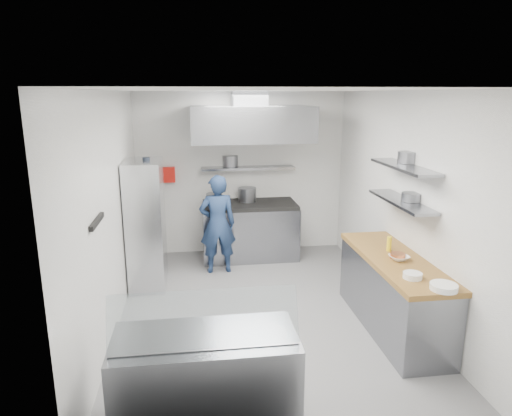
{
  "coord_description": "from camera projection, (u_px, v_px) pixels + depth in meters",
  "views": [
    {
      "loc": [
        -0.82,
        -5.35,
        2.76
      ],
      "look_at": [
        0.0,
        0.6,
        1.25
      ],
      "focal_mm": 32.0,
      "sensor_mm": 36.0,
      "label": 1
    }
  ],
  "objects": [
    {
      "name": "over_range_shelf",
      "position": [
        248.0,
        168.0,
        7.81
      ],
      "size": [
        1.6,
        0.3,
        0.04
      ],
      "primitive_type": "cube",
      "color": "gray",
      "rests_on": "wall_back"
    },
    {
      "name": "prep_counter_top",
      "position": [
        395.0,
        260.0,
        5.33
      ],
      "size": [
        0.65,
        2.04,
        0.06
      ],
      "primitive_type": "cube",
      "color": "olive",
      "rests_on": "prep_counter_base"
    },
    {
      "name": "display_case",
      "position": [
        206.0,
        382.0,
        3.79
      ],
      "size": [
        1.5,
        0.7,
        0.85
      ],
      "primitive_type": "cube",
      "color": "gray",
      "rests_on": "floor"
    },
    {
      "name": "knife_strip",
      "position": [
        97.0,
        221.0,
        4.44
      ],
      "size": [
        0.04,
        0.55,
        0.05
      ],
      "primitive_type": "cube",
      "color": "black",
      "rests_on": "wall_left"
    },
    {
      "name": "floor",
      "position": [
        262.0,
        312.0,
        5.92
      ],
      "size": [
        5.0,
        5.0,
        0.0
      ],
      "primitive_type": "plane",
      "color": "slate",
      "rests_on": "ground"
    },
    {
      "name": "shelf_pot_c",
      "position": [
        411.0,
        197.0,
        5.4
      ],
      "size": [
        0.23,
        0.23,
        0.1
      ],
      "primitive_type": "cylinder",
      "color": "slate",
      "rests_on": "wall_shelf_lower"
    },
    {
      "name": "stock_pot_left",
      "position": [
        214.0,
        199.0,
        7.54
      ],
      "size": [
        0.27,
        0.27,
        0.2
      ],
      "primitive_type": "cylinder",
      "color": "slate",
      "rests_on": "cooktop"
    },
    {
      "name": "wall_shelf_upper",
      "position": [
        404.0,
        167.0,
        5.38
      ],
      "size": [
        0.3,
        1.3,
        0.04
      ],
      "primitive_type": "cube",
      "color": "gray",
      "rests_on": "wall_right"
    },
    {
      "name": "mixing_bowl",
      "position": [
        399.0,
        258.0,
        5.24
      ],
      "size": [
        0.26,
        0.26,
        0.05
      ],
      "primitive_type": "imported",
      "rotation": [
        0.0,
        0.0,
        0.18
      ],
      "color": "white",
      "rests_on": "prep_counter_top"
    },
    {
      "name": "extractor_hood",
      "position": [
        251.0,
        123.0,
        7.22
      ],
      "size": [
        1.9,
        1.15,
        0.55
      ],
      "primitive_type": "cube",
      "color": "gray",
      "rests_on": "wall_back"
    },
    {
      "name": "shelf_pot_a",
      "position": [
        230.0,
        161.0,
        7.9
      ],
      "size": [
        0.27,
        0.27,
        0.18
      ],
      "primitive_type": "cylinder",
      "color": "slate",
      "rests_on": "over_range_shelf"
    },
    {
      "name": "rack_bin_a",
      "position": [
        146.0,
        235.0,
        6.52
      ],
      "size": [
        0.17,
        0.22,
        0.19
      ],
      "primitive_type": "cube",
      "color": "white",
      "rests_on": "wire_rack"
    },
    {
      "name": "stock_pot_mid",
      "position": [
        247.0,
        195.0,
        7.81
      ],
      "size": [
        0.31,
        0.31,
        0.24
      ],
      "primitive_type": "cylinder",
      "color": "slate",
      "rests_on": "cooktop"
    },
    {
      "name": "wall_right",
      "position": [
        402.0,
        203.0,
        5.82
      ],
      "size": [
        2.8,
        5.0,
        0.02
      ],
      "primitive_type": "cube",
      "rotation": [
        1.57,
        0.0,
        -1.57
      ],
      "color": "white",
      "rests_on": "floor"
    },
    {
      "name": "display_glass",
      "position": [
        205.0,
        319.0,
        3.52
      ],
      "size": [
        1.47,
        0.19,
        0.42
      ],
      "primitive_type": "cube",
      "rotation": [
        -0.38,
        0.0,
        0.0
      ],
      "color": "silver",
      "rests_on": "display_case"
    },
    {
      "name": "plate_stack_a",
      "position": [
        444.0,
        287.0,
        4.44
      ],
      "size": [
        0.26,
        0.26,
        0.06
      ],
      "primitive_type": "cylinder",
      "color": "white",
      "rests_on": "prep_counter_top"
    },
    {
      "name": "squeeze_bottle",
      "position": [
        389.0,
        244.0,
        5.53
      ],
      "size": [
        0.06,
        0.06,
        0.18
      ],
      "primitive_type": "cylinder",
      "color": "yellow",
      "rests_on": "prep_counter_top"
    },
    {
      "name": "chef",
      "position": [
        218.0,
        224.0,
        7.11
      ],
      "size": [
        0.6,
        0.41,
        1.56
      ],
      "primitive_type": "imported",
      "rotation": [
        0.0,
        0.0,
        3.21
      ],
      "color": "navy",
      "rests_on": "floor"
    },
    {
      "name": "red_firebox",
      "position": [
        169.0,
        175.0,
        7.75
      ],
      "size": [
        0.22,
        0.1,
        0.26
      ],
      "primitive_type": "cube",
      "color": "red",
      "rests_on": "wall_back"
    },
    {
      "name": "rack_bin_b",
      "position": [
        146.0,
        195.0,
        6.74
      ],
      "size": [
        0.14,
        0.18,
        0.16
      ],
      "primitive_type": "cube",
      "color": "yellow",
      "rests_on": "wire_rack"
    },
    {
      "name": "copper_pan",
      "position": [
        398.0,
        256.0,
        5.3
      ],
      "size": [
        0.17,
        0.17,
        0.06
      ],
      "primitive_type": "cylinder",
      "color": "#C26836",
      "rests_on": "prep_counter_top"
    },
    {
      "name": "wire_rack",
      "position": [
        146.0,
        224.0,
        6.6
      ],
      "size": [
        0.5,
        0.9,
        1.85
      ],
      "primitive_type": "cube",
      "color": "silver",
      "rests_on": "floor"
    },
    {
      "name": "gas_range",
      "position": [
        250.0,
        232.0,
        7.84
      ],
      "size": [
        1.6,
        0.8,
        0.9
      ],
      "primitive_type": "cube",
      "color": "gray",
      "rests_on": "floor"
    },
    {
      "name": "plate_stack_b",
      "position": [
        413.0,
        276.0,
        4.72
      ],
      "size": [
        0.2,
        0.2,
        0.06
      ],
      "primitive_type": "cylinder",
      "color": "white",
      "rests_on": "prep_counter_top"
    },
    {
      "name": "wall_left",
      "position": [
        111.0,
        213.0,
        5.34
      ],
      "size": [
        2.8,
        5.0,
        0.02
      ],
      "primitive_type": "cube",
      "rotation": [
        1.57,
        0.0,
        1.57
      ],
      "color": "white",
      "rests_on": "floor"
    },
    {
      "name": "shelf_pot_d",
      "position": [
        407.0,
        157.0,
        5.52
      ],
      "size": [
        0.23,
        0.23,
        0.14
      ],
      "primitive_type": "cylinder",
      "color": "slate",
      "rests_on": "wall_shelf_upper"
    },
    {
      "name": "hood_duct",
      "position": [
        249.0,
        99.0,
        7.35
      ],
      "size": [
        0.55,
        0.55,
        0.24
      ],
      "primitive_type": "cube",
      "color": "slate",
      "rests_on": "extractor_hood"
    },
    {
      "name": "ceiling",
      "position": [
        263.0,
        90.0,
        5.24
      ],
      "size": [
        5.0,
        5.0,
        0.0
      ],
      "primitive_type": "plane",
      "rotation": [
        3.14,
        0.0,
        0.0
      ],
      "color": "silver",
      "rests_on": "wall_back"
    },
    {
      "name": "wall_shelf_lower",
      "position": [
        401.0,
        201.0,
        5.48
      ],
      "size": [
        0.3,
        1.3,
        0.04
      ],
      "primitive_type": "cube",
      "color": "gray",
      "rests_on": "wall_right"
    },
    {
      "name": "rack_jar",
      "position": [
        146.0,
        164.0,
        6.42
      ],
      "size": [
        0.1,
        0.1,
        0.18
      ],
      "primitive_type": "cylinder",
      "color": "black",
      "rests_on": "wire_rack"
    },
    {
      "name": "wall_back",
      "position": [
        241.0,
        174.0,
        7.98
      ],
      "size": [
        3.6,
        2.8,
        0.02
      ],
      "primitive_type": "cube",
      "rotation": [
        1.57,
        0.0,
        0.0
      ],
      "color": "white",
      "rests_on": "floor"
    },
    {
      "name": "wall_front",
      "position": [
        317.0,
        294.0,
        3.18
      ],
      "size": [
        3.6,
        2.8,
        0.02
      ],
      "primitive_type": "cube",
      "rotation": [
        -1.57,
        0.0,
        0.0
      ],
      "color": "white",
      "rests_on": "floor"
    },
    {
      "name": "prep_counter_base",
      "position": [
        392.0,
        295.0,
        5.44
      ],
      "size": [
        0.62,
        2.0,
        0.84
      ],
      "primitive_type": "cube",
      "color": "gray",
      "rests_on": "floor"
    },
    {
      "name": "cooktop",
      "position": [
        250.0,
        205.0,
        7.72
      ],
      "size": [
        1.57,
        0.78,
        0.06
      ],
      "primitive_type": "cube",
      "color": "black",
      "rests_on": "gas_range"
    }
  ]
}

